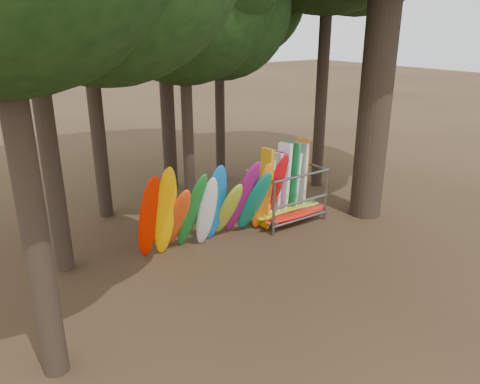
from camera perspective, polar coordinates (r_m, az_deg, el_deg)
ground at (r=14.91m, az=3.10°, el=-6.73°), size 120.00×120.00×0.00m
kayak_row at (r=14.53m, az=-2.83°, el=-1.72°), size 5.13×2.13×3.21m
storage_rack at (r=16.61m, az=5.63°, el=-0.45°), size 3.12×1.65×2.83m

